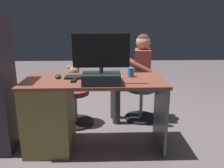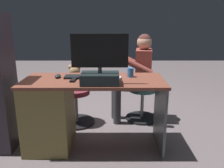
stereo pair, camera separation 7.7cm
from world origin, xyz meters
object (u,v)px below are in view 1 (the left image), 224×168
object	(u,v)px
teddy_bear	(74,79)
person	(136,71)
monitor	(101,69)
computer_mouse	(58,76)
keyboard	(86,77)
office_chair_teddy	(75,105)
cup	(131,72)
tv_remote	(74,80)
desk	(60,112)
visitor_chair	(141,100)

from	to	relation	value
teddy_bear	person	bearing A→B (deg)	-172.62
monitor	computer_mouse	distance (m)	0.52
keyboard	computer_mouse	world-z (taller)	computer_mouse
monitor	office_chair_teddy	size ratio (longest dim) A/B	1.11
keyboard	cup	xyz separation A→B (m)	(-0.47, -0.03, 0.04)
cup	tv_remote	distance (m)	0.60
desk	visitor_chair	distance (m)	1.20
desk	cup	bearing A→B (deg)	-172.15
tv_remote	teddy_bear	xyz separation A→B (m)	(0.09, -0.64, -0.15)
teddy_bear	monitor	bearing A→B (deg)	115.33
teddy_bear	cup	bearing A→B (deg)	143.88
computer_mouse	tv_remote	size ratio (longest dim) A/B	0.64
monitor	office_chair_teddy	xyz separation A→B (m)	(0.35, -0.74, -0.63)
office_chair_teddy	desk	bearing A→B (deg)	81.07
visitor_chair	cup	bearing A→B (deg)	69.91
office_chair_teddy	cup	bearing A→B (deg)	144.52
tv_remote	monitor	bearing A→B (deg)	162.66
desk	teddy_bear	xyz separation A→B (m)	(-0.09, -0.58, 0.20)
monitor	person	xyz separation A→B (m)	(-0.44, -0.85, -0.20)
cup	person	world-z (taller)	person
monitor	keyboard	xyz separation A→B (m)	(0.17, -0.23, -0.13)
tv_remote	computer_mouse	bearing A→B (deg)	-27.60
computer_mouse	teddy_bear	world-z (taller)	teddy_bear
teddy_bear	person	size ratio (longest dim) A/B	0.28
desk	person	world-z (taller)	person
keyboard	teddy_bear	distance (m)	0.57
person	computer_mouse	bearing A→B (deg)	34.88
monitor	computer_mouse	xyz separation A→B (m)	(0.45, -0.23, -0.12)
cup	office_chair_teddy	size ratio (longest dim) A/B	0.20
computer_mouse	office_chair_teddy	distance (m)	0.72
desk	computer_mouse	distance (m)	0.37
desk	cup	world-z (taller)	cup
monitor	tv_remote	distance (m)	0.32
visitor_chair	person	world-z (taller)	person
cup	office_chair_teddy	bearing A→B (deg)	-35.48
keyboard	teddy_bear	size ratio (longest dim) A/B	1.31
visitor_chair	desk	bearing A→B (deg)	35.86
cup	office_chair_teddy	distance (m)	0.97
computer_mouse	office_chair_teddy	bearing A→B (deg)	-100.77
tv_remote	person	bearing A→B (deg)	-128.73
desk	tv_remote	distance (m)	0.40
cup	tv_remote	xyz separation A→B (m)	(0.57, 0.15, -0.04)
desk	computer_mouse	world-z (taller)	computer_mouse
teddy_bear	tv_remote	bearing A→B (deg)	97.64
tv_remote	person	size ratio (longest dim) A/B	0.13
monitor	computer_mouse	size ratio (longest dim) A/B	5.44
desk	person	size ratio (longest dim) A/B	1.24
monitor	teddy_bear	xyz separation A→B (m)	(0.35, -0.75, -0.28)
cup	person	distance (m)	0.61
monitor	visitor_chair	distance (m)	1.18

